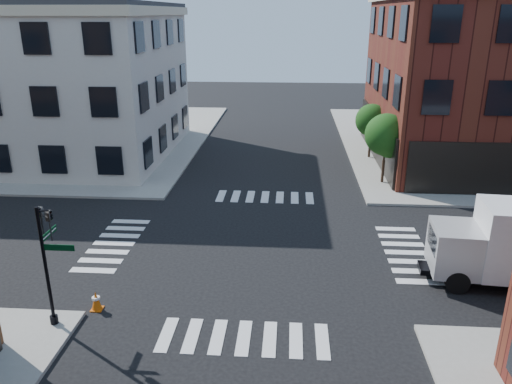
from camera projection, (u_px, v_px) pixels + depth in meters
The scene contains 7 objects.
ground at pixel (257, 248), 23.78m from camera, with size 120.00×120.00×0.00m, color black.
sidewalk_nw at pixel (40, 137), 44.84m from camera, with size 30.00×30.00×0.15m, color gray.
building_nw at pixel (24, 83), 38.17m from camera, with size 22.00×16.00×11.00m, color beige.
tree_near at pixel (387, 137), 31.57m from camera, with size 2.69×2.69×4.49m.
tree_far at pixel (372, 122), 37.30m from camera, with size 2.43×2.43×4.07m.
signal_pole at pixel (48, 253), 16.98m from camera, with size 1.29×1.24×4.60m.
traffic_cone at pixel (96, 301), 18.74m from camera, with size 0.42×0.42×0.77m.
Camera 1 is at (1.43, -21.41, 10.59)m, focal length 35.00 mm.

